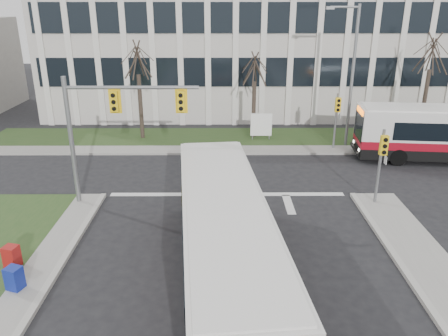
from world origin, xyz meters
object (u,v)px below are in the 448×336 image
directory_sign (261,125)px  newspaper_box_blue (15,280)px  streetlight (350,70)px  bus_main (224,245)px  newspaper_box_red (12,258)px

directory_sign → newspaper_box_blue: size_ratio=2.11×
streetlight → newspaper_box_blue: size_ratio=9.68×
bus_main → directory_sign: bearing=75.5°
directory_sign → newspaper_box_blue: bearing=-119.4°
directory_sign → newspaper_box_red: (-10.49, -15.98, -0.70)m
streetlight → newspaper_box_blue: bearing=-133.7°
directory_sign → bus_main: bus_main is taller
bus_main → newspaper_box_red: (-7.80, 1.12, -1.18)m
streetlight → directory_sign: streetlight is taller
newspaper_box_red → streetlight: bearing=56.6°
streetlight → directory_sign: (-5.53, 1.30, -4.02)m
newspaper_box_red → newspaper_box_blue: bearing=-48.5°
bus_main → newspaper_box_blue: bus_main is taller
bus_main → newspaper_box_red: size_ratio=13.03×
directory_sign → newspaper_box_blue: 19.92m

